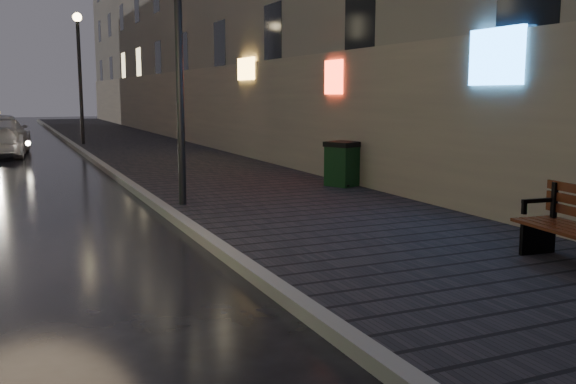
# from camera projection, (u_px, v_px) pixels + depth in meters

# --- Properties ---
(ground) EXTENTS (120.00, 120.00, 0.00)m
(ground) POSITION_uv_depth(u_px,v_px,m) (155.00, 335.00, 5.93)
(ground) COLOR black
(ground) RESTS_ON ground
(sidewalk) EXTENTS (4.60, 58.00, 0.15)m
(sidewalk) POSITION_uv_depth(u_px,v_px,m) (138.00, 146.00, 26.45)
(sidewalk) COLOR black
(sidewalk) RESTS_ON ground
(curb) EXTENTS (0.20, 58.00, 0.15)m
(curb) POSITION_uv_depth(u_px,v_px,m) (77.00, 148.00, 25.49)
(curb) COLOR slate
(curb) RESTS_ON ground
(building_near) EXTENTS (1.80, 50.00, 13.00)m
(building_near) POSITION_uv_depth(u_px,v_px,m) (185.00, 2.00, 30.37)
(building_near) COLOR #605B54
(building_near) RESTS_ON ground
(lamp_near) EXTENTS (0.36, 0.36, 5.28)m
(lamp_near) POSITION_uv_depth(u_px,v_px,m) (178.00, 22.00, 11.56)
(lamp_near) COLOR black
(lamp_near) RESTS_ON sidewalk
(lamp_far) EXTENTS (0.36, 0.36, 5.28)m
(lamp_far) POSITION_uv_depth(u_px,v_px,m) (79.00, 62.00, 26.01)
(lamp_far) COLOR black
(lamp_far) RESTS_ON sidewalk
(trash_bin) EXTENTS (0.86, 0.86, 1.00)m
(trash_bin) POSITION_uv_depth(u_px,v_px,m) (343.00, 163.00, 14.44)
(trash_bin) COLOR black
(trash_bin) RESTS_ON sidewalk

